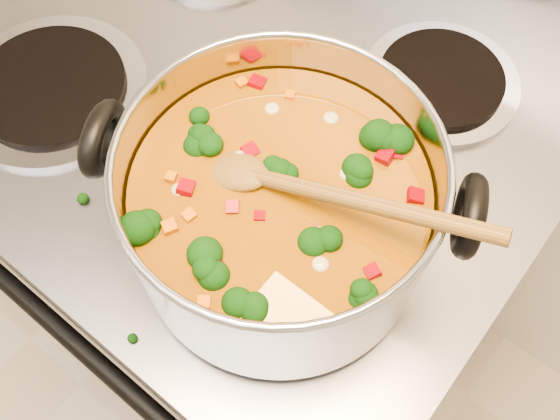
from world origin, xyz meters
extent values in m
cube|color=gray|center=(0.05, 1.16, 0.46)|extent=(0.79, 0.69, 0.92)
cylinder|color=black|center=(0.05, 0.80, 0.80)|extent=(0.67, 0.02, 0.02)
cylinder|color=#A5A5AD|center=(-0.14, 1.00, 0.92)|extent=(0.24, 0.24, 0.01)
cylinder|color=black|center=(-0.14, 1.00, 0.93)|extent=(0.19, 0.19, 0.01)
cylinder|color=#A5A5AD|center=(0.24, 1.00, 0.92)|extent=(0.24, 0.24, 0.01)
cylinder|color=black|center=(0.24, 1.00, 0.93)|extent=(0.19, 0.19, 0.01)
cylinder|color=#A5A5AD|center=(0.24, 1.32, 0.92)|extent=(0.20, 0.20, 0.01)
cylinder|color=black|center=(0.24, 1.32, 0.93)|extent=(0.16, 0.16, 0.01)
cylinder|color=#A6A6AE|center=(0.22, 1.01, 1.02)|extent=(0.29, 0.29, 0.16)
torus|color=#A6A6AE|center=(0.22, 1.01, 1.10)|extent=(0.30, 0.30, 0.01)
cylinder|color=brown|center=(0.22, 1.01, 1.00)|extent=(0.28, 0.28, 0.11)
torus|color=black|center=(0.07, 0.94, 1.07)|extent=(0.05, 0.08, 0.08)
torus|color=black|center=(0.37, 1.08, 1.07)|extent=(0.05, 0.08, 0.08)
ellipsoid|color=black|center=(0.16, 1.09, 1.05)|extent=(0.04, 0.04, 0.03)
ellipsoid|color=black|center=(0.33, 1.05, 1.05)|extent=(0.04, 0.04, 0.03)
ellipsoid|color=black|center=(0.26, 0.92, 1.05)|extent=(0.04, 0.04, 0.03)
ellipsoid|color=black|center=(0.12, 0.98, 1.05)|extent=(0.04, 0.04, 0.03)
ellipsoid|color=black|center=(0.13, 0.97, 1.05)|extent=(0.04, 0.04, 0.03)
ellipsoid|color=black|center=(0.33, 1.07, 1.05)|extent=(0.04, 0.04, 0.03)
ellipsoid|color=black|center=(0.31, 1.09, 1.05)|extent=(0.04, 0.04, 0.03)
ellipsoid|color=black|center=(0.29, 1.01, 1.05)|extent=(0.04, 0.04, 0.03)
ellipsoid|color=black|center=(0.31, 1.06, 1.05)|extent=(0.04, 0.04, 0.03)
ellipsoid|color=black|center=(0.28, 1.12, 1.05)|extent=(0.04, 0.04, 0.03)
ellipsoid|color=black|center=(0.14, 1.05, 1.05)|extent=(0.04, 0.04, 0.03)
ellipsoid|color=#9B0513|center=(0.33, 0.99, 1.05)|extent=(0.01, 0.01, 0.01)
ellipsoid|color=#9B0513|center=(0.21, 1.11, 1.05)|extent=(0.01, 0.01, 0.01)
ellipsoid|color=#9B0513|center=(0.24, 1.14, 1.05)|extent=(0.01, 0.01, 0.01)
ellipsoid|color=#9B0513|center=(0.24, 0.94, 1.05)|extent=(0.01, 0.01, 0.01)
ellipsoid|color=#9B0513|center=(0.15, 1.09, 1.05)|extent=(0.01, 0.01, 0.01)
ellipsoid|color=#9B0513|center=(0.29, 0.98, 1.05)|extent=(0.01, 0.01, 0.01)
ellipsoid|color=#9B0513|center=(0.16, 1.10, 1.05)|extent=(0.01, 0.01, 0.01)
ellipsoid|color=#9B0513|center=(0.17, 1.08, 1.05)|extent=(0.01, 0.01, 0.01)
ellipsoid|color=#9B0513|center=(0.15, 0.96, 1.05)|extent=(0.01, 0.01, 0.01)
ellipsoid|color=#9B0513|center=(0.18, 1.07, 1.05)|extent=(0.01, 0.01, 0.01)
ellipsoid|color=#9B0513|center=(0.26, 1.05, 1.05)|extent=(0.01, 0.01, 0.01)
ellipsoid|color=#BE5E0A|center=(0.16, 1.11, 1.05)|extent=(0.01, 0.01, 0.01)
ellipsoid|color=#BE5E0A|center=(0.29, 1.11, 1.05)|extent=(0.01, 0.01, 0.01)
ellipsoid|color=#BE5E0A|center=(0.11, 0.97, 1.05)|extent=(0.01, 0.01, 0.01)
ellipsoid|color=#BE5E0A|center=(0.21, 1.12, 1.05)|extent=(0.01, 0.01, 0.01)
ellipsoid|color=#BE5E0A|center=(0.13, 1.09, 1.05)|extent=(0.01, 0.01, 0.01)
ellipsoid|color=#BE5E0A|center=(0.28, 0.99, 1.05)|extent=(0.01, 0.01, 0.01)
ellipsoid|color=#BE5E0A|center=(0.29, 0.95, 1.05)|extent=(0.01, 0.01, 0.01)
ellipsoid|color=#BE5E0A|center=(0.30, 1.02, 1.05)|extent=(0.01, 0.01, 0.01)
ellipsoid|color=#C1B384|center=(0.23, 0.95, 1.05)|extent=(0.02, 0.02, 0.01)
ellipsoid|color=#C1B384|center=(0.23, 0.96, 1.05)|extent=(0.02, 0.02, 0.01)
ellipsoid|color=#C1B384|center=(0.32, 1.04, 1.05)|extent=(0.02, 0.02, 0.01)
ellipsoid|color=#C1B384|center=(0.17, 0.91, 1.05)|extent=(0.02, 0.02, 0.01)
ellipsoid|color=#C1B384|center=(0.16, 1.12, 1.05)|extent=(0.02, 0.02, 0.01)
ellipsoid|color=#C1B384|center=(0.21, 1.03, 1.05)|extent=(0.02, 0.02, 0.01)
ellipsoid|color=#C1B384|center=(0.21, 1.14, 1.05)|extent=(0.02, 0.02, 0.01)
ellipsoid|color=#C1B384|center=(0.28, 0.98, 1.05)|extent=(0.02, 0.02, 0.01)
ellipsoid|color=brown|center=(0.18, 1.00, 1.05)|extent=(0.08, 0.06, 0.04)
cylinder|color=brown|center=(0.29, 1.03, 1.08)|extent=(0.24, 0.07, 0.08)
ellipsoid|color=black|center=(0.11, 1.15, 0.92)|extent=(0.01, 0.01, 0.01)
ellipsoid|color=black|center=(0.32, 1.16, 0.92)|extent=(0.01, 0.01, 0.01)
camera|label=1|loc=(0.40, 0.79, 1.54)|focal=40.00mm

